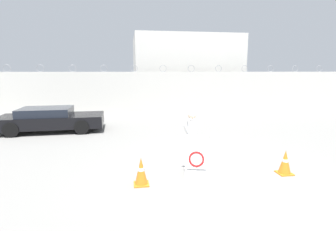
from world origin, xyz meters
name	(u,v)px	position (x,y,z in m)	size (l,w,h in m)	color
ground_plane	(217,171)	(0.00, 0.00, 0.00)	(90.00, 90.00, 0.00)	gray
perimeter_wall	(163,92)	(0.00, 11.15, 1.37)	(36.00, 0.30, 3.18)	silver
building_block	(184,70)	(2.58, 16.33, 2.84)	(8.71, 6.43, 5.68)	silver
barricade_sign	(196,157)	(-0.68, -0.27, 0.56)	(0.77, 0.98, 1.12)	white
security_guard	(192,138)	(-0.68, 0.27, 0.92)	(0.45, 0.61, 1.67)	#232838
traffic_cone_near	(141,171)	(-2.14, -0.54, 0.34)	(0.37, 0.37, 0.69)	orange
traffic_cone_mid	(285,162)	(1.77, -0.44, 0.33)	(0.39, 0.39, 0.66)	orange
parked_car_front_coupe	(51,119)	(-5.97, 5.95, 0.57)	(4.68, 2.11, 1.11)	black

